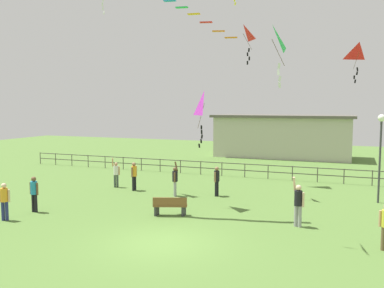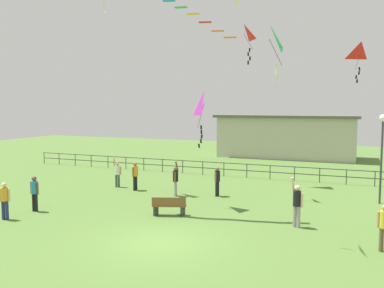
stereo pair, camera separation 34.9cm
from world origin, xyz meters
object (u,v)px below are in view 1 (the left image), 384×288
Objects in this scene: person_5 at (217,179)px; kite_4 at (359,53)px; park_bench at (170,206)px; kite_1 at (243,35)px; person_6 at (298,202)px; kite_0 at (204,105)px; person_3 at (175,179)px; kite_2 at (272,41)px; person_4 at (34,192)px; person_0 at (134,174)px; person_1 at (4,199)px; person_7 at (116,173)px; lamppost at (381,139)px.

kite_4 reaches higher than person_5.
kite_1 is (1.91, 5.09, 8.04)m from park_bench.
kite_0 is (-4.69, 1.85, 3.87)m from person_6.
person_3 is 0.87× the size of kite_4.
person_3 is 0.86× the size of kite_2.
person_3 is 7.10m from person_4.
kite_1 is at bearing 69.41° from park_bench.
person_3 is at bearing -9.23° from person_0.
person_0 is at bearing -161.46° from kite_4.
person_1 is 0.91× the size of person_7.
kite_4 is (5.64, 2.99, -0.82)m from kite_1.
park_bench is 3.98m from person_3.
person_3 is 4.30m from person_7.
park_bench is 0.57× the size of kite_0.
person_3 reaches higher than person_0.
person_3 is 8.39m from kite_1.
person_1 is 12.62m from kite_2.
kite_0 is 4.74m from kite_1.
lamppost reaches higher than person_1.
person_7 is at bearing 85.58° from person_1.
kite_0 is at bearing 30.23° from person_4.
kite_4 is (13.59, 9.76, 6.74)m from person_4.
person_4 is 18.04m from kite_4.
park_bench is 0.73× the size of kite_4.
person_1 is (-14.90, -9.27, -2.30)m from lamppost.
person_5 is 4.55m from kite_0.
person_4 reaches higher than park_bench.
lamppost is 2.52× the size of person_7.
person_1 is at bearing -134.38° from kite_1.
person_0 is at bearing -15.75° from person_7.
person_0 is 0.88× the size of person_3.
lamppost is 5.03m from kite_4.
person_1 is 0.80× the size of person_6.
lamppost reaches higher than person_3.
kite_0 reaches higher than park_bench.
person_7 is 15.23m from kite_4.
person_4 is 0.82× the size of person_6.
kite_1 reaches higher than kite_0.
person_1 is at bearing -94.42° from person_7.
kite_1 reaches higher than person_6.
person_3 reaches higher than person_5.
person_7 reaches higher than person_5.
person_0 is 0.77× the size of kite_4.
lamppost is at bearing 60.07° from person_6.
person_0 is 0.81× the size of person_6.
kite_0 reaches higher than person_5.
person_4 is 0.77× the size of kite_4.
person_1 is 0.75× the size of kite_2.
person_4 is at bearing 83.34° from person_1.
person_7 is (0.60, 7.78, -0.04)m from person_1.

